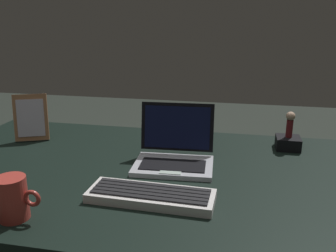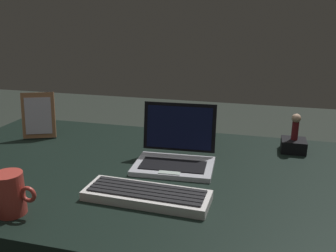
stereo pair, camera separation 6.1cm
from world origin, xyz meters
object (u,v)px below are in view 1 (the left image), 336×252
object	(u,v)px
laptop_front	(175,154)
coffee_mug	(13,198)
external_keyboard	(151,196)
photo_frame	(31,118)
figurine_stand	(288,143)
figurine	(290,123)

from	to	relation	value
laptop_front	coffee_mug	distance (m)	0.49
external_keyboard	photo_frame	distance (m)	0.67
external_keyboard	photo_frame	world-z (taller)	photo_frame
figurine_stand	coffee_mug	world-z (taller)	coffee_mug
figurine	external_keyboard	bearing A→B (deg)	-129.98
photo_frame	figurine	distance (m)	0.94
figurine	photo_frame	bearing A→B (deg)	-174.33
figurine_stand	coffee_mug	xyz separation A→B (m)	(-0.68, -0.61, 0.03)
external_keyboard	figurine	bearing A→B (deg)	50.02
figurine_stand	laptop_front	bearing A→B (deg)	-149.13
figurine	coffee_mug	distance (m)	0.91
photo_frame	figurine	world-z (taller)	photo_frame
external_keyboard	photo_frame	bearing A→B (deg)	146.41
external_keyboard	coffee_mug	size ratio (longest dim) A/B	3.07
coffee_mug	laptop_front	bearing A→B (deg)	51.40
external_keyboard	figurine_stand	bearing A→B (deg)	50.02
laptop_front	figurine_stand	bearing A→B (deg)	30.87
photo_frame	figurine_stand	bearing A→B (deg)	5.67
external_keyboard	coffee_mug	world-z (taller)	coffee_mug
laptop_front	coffee_mug	xyz separation A→B (m)	(-0.31, -0.39, 0.01)
photo_frame	coffee_mug	distance (m)	0.58
photo_frame	coffee_mug	world-z (taller)	photo_frame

